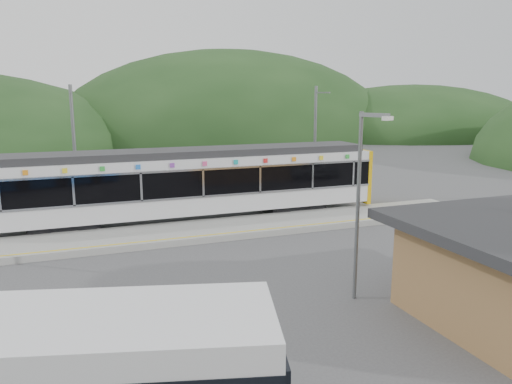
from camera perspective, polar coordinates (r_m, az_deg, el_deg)
name	(u,v)px	position (r m, az deg, el deg)	size (l,w,h in m)	color
ground	(259,250)	(21.33, 0.35, -6.67)	(120.00, 120.00, 0.00)	#4C4C4F
hills	(328,211)	(28.49, 8.19, -2.20)	(146.00, 149.00, 26.00)	#1E3D19
platform	(235,228)	(24.27, -2.45, -4.09)	(26.00, 3.20, 0.30)	#9E9E99
yellow_line	(244,231)	(23.04, -1.44, -4.52)	(26.00, 0.10, 0.01)	yellow
train	(187,182)	(25.96, -7.91, 1.15)	(20.44, 3.01, 3.74)	black
catenary_mast_west	(75,150)	(27.66, -20.02, 4.51)	(0.18, 1.80, 7.00)	slate
catenary_mast_east	(315,141)	(31.14, 6.78, 5.78)	(0.18, 1.80, 7.00)	slate
lamp_post	(361,191)	(15.75, 11.87, 0.15)	(0.50, 1.11, 6.01)	slate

